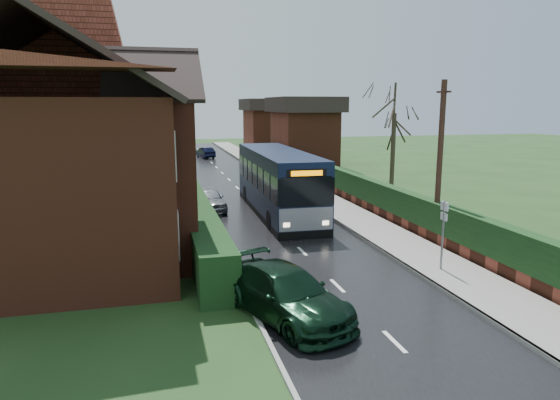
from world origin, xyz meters
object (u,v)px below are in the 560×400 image
object	(u,v)px
brick_house	(71,141)
telegraph_pole	(440,163)
car_green	(286,293)
bus_stop_sign	(443,226)
car_silver	(208,199)
bus	(278,183)

from	to	relation	value
brick_house	telegraph_pole	size ratio (longest dim) A/B	2.15
car_green	bus_stop_sign	bearing A→B (deg)	0.56
car_silver	bus_stop_sign	world-z (taller)	bus_stop_sign
bus_stop_sign	telegraph_pole	distance (m)	4.19
car_silver	telegraph_pole	bearing A→B (deg)	-52.77
bus	bus_stop_sign	xyz separation A→B (m)	(3.20, -10.83, 0.01)
bus	car_silver	bearing A→B (deg)	156.19
car_silver	telegraph_pole	world-z (taller)	telegraph_pole
bus	bus_stop_sign	world-z (taller)	bus
bus_stop_sign	brick_house	bearing A→B (deg)	151.30
brick_house	bus	xyz separation A→B (m)	(9.53, 4.46, -2.70)
car_green	telegraph_pole	world-z (taller)	telegraph_pole
bus_stop_sign	car_green	bearing A→B (deg)	-162.06
car_green	telegraph_pole	distance (m)	10.19
brick_house	telegraph_pole	distance (m)	14.87
bus_stop_sign	telegraph_pole	bearing A→B (deg)	59.67
car_silver	car_green	world-z (taller)	car_green
brick_house	telegraph_pole	world-z (taller)	brick_house
brick_house	bus_stop_sign	world-z (taller)	brick_house
bus	telegraph_pole	size ratio (longest dim) A/B	1.65
car_green	telegraph_pole	size ratio (longest dim) A/B	0.70
bus	bus_stop_sign	distance (m)	11.29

